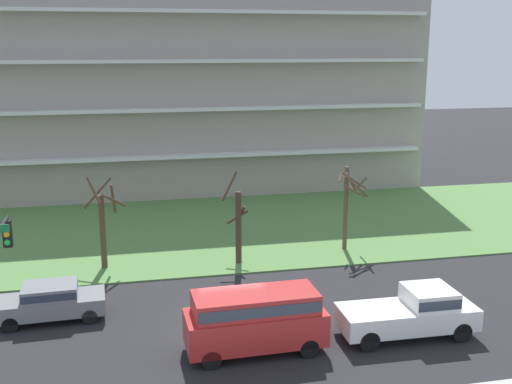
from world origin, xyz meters
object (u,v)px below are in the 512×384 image
van_red_near_right (255,317)px  tree_center (238,224)px  pickup_white_center_left (413,312)px  tree_left (103,222)px  tree_right (348,202)px  sedan_gray_near_left (51,300)px

van_red_near_right → tree_center: bearing=82.0°
pickup_white_center_left → van_red_near_right: bearing=-179.2°
tree_left → pickup_white_center_left: 15.89m
tree_right → sedan_gray_near_left: bearing=-158.7°
sedan_gray_near_left → van_red_near_right: 9.00m
tree_left → van_red_near_right: 11.80m
tree_center → tree_right: bearing=7.3°
tree_right → sedan_gray_near_left: size_ratio=1.07×
tree_center → tree_right: 6.43m
tree_left → sedan_gray_near_left: tree_left is taller
tree_left → tree_center: size_ratio=1.01×
tree_center → pickup_white_center_left: size_ratio=0.89×
tree_left → van_red_near_right: tree_left is taller
pickup_white_center_left → tree_right: bearing=84.7°
tree_left → sedan_gray_near_left: (-2.09, -5.78, -1.62)m
tree_right → tree_center: bearing=-172.7°
tree_center → sedan_gray_near_left: tree_center is taller
sedan_gray_near_left → van_red_near_right: size_ratio=0.85×
tree_center → sedan_gray_near_left: size_ratio=1.08×
van_red_near_right → tree_right: bearing=53.0°
tree_left → pickup_white_center_left: size_ratio=0.90×
tree_left → pickup_white_center_left: (12.03, -10.28, -1.47)m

